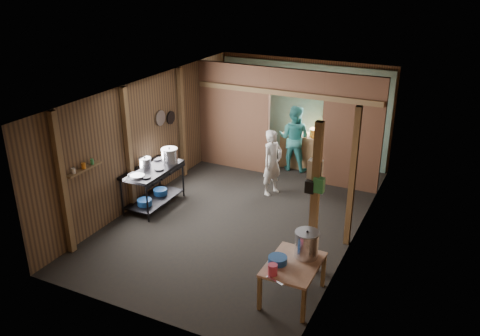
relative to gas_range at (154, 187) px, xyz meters
The scene contains 42 objects.
floor 1.98m from the gas_range, 14.04° to the left, with size 4.50×7.00×0.00m, color black.
ceiling 2.91m from the gas_range, 14.04° to the left, with size 4.50×7.00×0.00m, color #3C3831.
wall_back 4.48m from the gas_range, 64.66° to the left, with size 4.50×0.00×2.60m, color brown.
wall_front 3.67m from the gas_range, 58.18° to the right, with size 4.50×0.00×2.60m, color brown.
wall_left 1.06m from the gas_range, 128.19° to the left, with size 0.00×7.00×2.60m, color brown.
wall_right 4.25m from the gas_range, ahead, with size 0.00×7.00×2.60m, color brown.
partition_left 2.86m from the gas_range, 78.26° to the left, with size 1.85×0.10×2.60m, color brown.
partition_right 4.45m from the gas_range, 37.70° to the left, with size 1.35×0.10×2.60m, color brown.
partition_header 3.90m from the gas_range, 51.42° to the left, with size 1.30×0.10×0.60m, color brown.
turquoise_panel 4.42m from the gas_range, 64.32° to the left, with size 4.40×0.06×2.50m, color #70A09C.
back_counter 4.06m from the gas_range, 57.49° to the left, with size 1.20×0.50×0.85m, color brown.
wall_clock 4.66m from the gas_range, 61.17° to the left, with size 0.20×0.20×0.03m, color beige.
post_left_a 2.32m from the gas_range, 98.02° to the right, with size 0.10×0.12×2.60m, color brown.
post_left_b 0.98m from the gas_range, 132.30° to the right, with size 0.10×0.12×2.60m, color brown.
post_left_c 1.91m from the gas_range, 100.18° to the left, with size 0.10×0.12×2.60m, color brown.
post_right 4.16m from the gas_range, ahead, with size 0.10×0.12×2.60m, color brown.
post_free 3.92m from the gas_range, 12.54° to the right, with size 0.12×0.12×2.60m, color brown.
cross_beam 3.61m from the gas_range, 54.34° to the left, with size 4.40×0.12×0.12m, color brown.
pan_lid_big 1.54m from the gas_range, 110.77° to the left, with size 0.34×0.34×0.03m, color gray.
pan_lid_small 1.73m from the gas_range, 104.56° to the left, with size 0.30×0.30×0.03m, color black.
wall_shelf 1.92m from the gas_range, 99.41° to the right, with size 0.14×0.80×0.03m, color brown.
jar_white 2.16m from the gas_range, 98.17° to the right, with size 0.07×0.07×0.10m, color beige.
jar_yellow 1.95m from the gas_range, 99.41° to the right, with size 0.08×0.08×0.10m, color orange.
jar_green 1.77m from the gas_range, 100.84° to the right, with size 0.06×0.06×0.10m, color #2F8B49.
bag_white 3.99m from the gas_range, 11.51° to the right, with size 0.22×0.15×0.32m, color beige.
bag_green 4.08m from the gas_range, 13.18° to the right, with size 0.16×0.12×0.24m, color #2F8B49.
bag_black 3.94m from the gas_range, 13.96° to the right, with size 0.14×0.10×0.20m, color black.
gas_range is the anchor object (origin of this frame).
prep_table 4.07m from the gas_range, 24.25° to the right, with size 0.75×1.04×0.61m, color tan, non-canonical shape.
stove_pot_large 0.73m from the gas_range, 67.19° to the left, with size 0.35×0.35×0.35m, color silver, non-canonical shape.
stove_pot_med 0.54m from the gas_range, behind, with size 0.26×0.26×0.22m, color silver, non-canonical shape.
frying_pan 0.68m from the gas_range, 90.00° to the right, with size 0.29×0.51×0.07m, color gray, non-canonical shape.
blue_tub_front 0.40m from the gas_range, 90.00° to the right, with size 0.30×0.30×0.12m, color #1A4A97.
blue_tub_back 0.30m from the gas_range, 90.00° to the left, with size 0.30×0.30×0.12m, color #1A4A97.
stock_pot 4.09m from the gas_range, 20.25° to the right, with size 0.38×0.38×0.45m, color silver, non-canonical shape.
wash_basin 3.92m from the gas_range, 26.86° to the right, with size 0.29×0.29×0.11m, color #1A4A97.
pink_bucket 4.11m from the gas_range, 30.41° to the right, with size 0.14×0.14×0.17m, color #DB3B5D.
knife 4.25m from the gas_range, 31.35° to the right, with size 0.30×0.04×0.01m, color silver.
yellow_tub 4.23m from the gas_range, 54.62° to the left, with size 0.35×0.35×0.19m, color orange.
red_cup 3.91m from the gas_range, 61.93° to the left, with size 0.13×0.13×0.15m, color maroon.
cook 2.61m from the gas_range, 39.31° to the left, with size 0.54×0.35×1.47m, color silver.
worker_back 3.74m from the gas_range, 58.52° to the left, with size 0.79×0.61×1.62m, color teal.
Camera 1 is at (3.85, -8.18, 4.80)m, focal length 37.16 mm.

